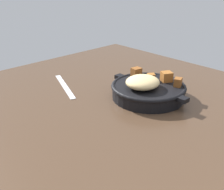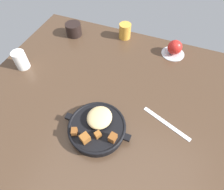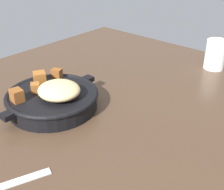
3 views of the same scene
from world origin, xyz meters
The scene contains 3 objects.
ground_plane centered at (0.00, 0.00, -1.20)cm, with size 111.86×102.43×2.40cm, color #473323.
cast_iron_skillet centered at (3.27, -13.08, 2.81)cm, with size 25.72×21.45×7.32cm.
white_creamer_pitcher centered at (-44.07, 4.99, 4.41)cm, with size 6.05×6.05×8.82cm, color white.
Camera 3 is at (39.53, 36.85, 36.22)cm, focal length 47.66 mm.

